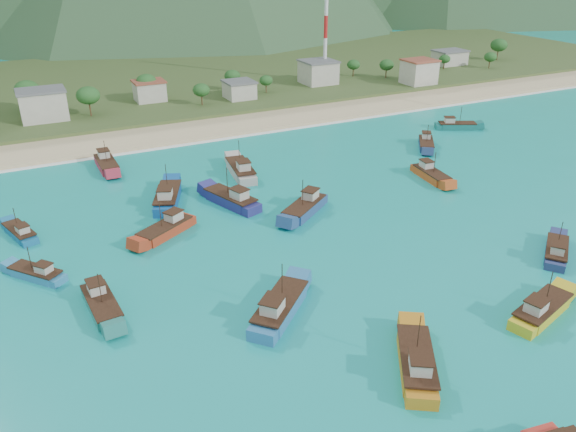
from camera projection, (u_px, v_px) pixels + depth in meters
name	position (u px, v px, depth m)	size (l,w,h in m)	color
ground	(352.00, 284.00, 78.34)	(600.00, 600.00, 0.00)	#0B8382
beach	(185.00, 132.00, 141.99)	(400.00, 18.00, 1.20)	beige
land	(132.00, 84.00, 191.14)	(400.00, 110.00, 2.40)	#385123
surf_line	(197.00, 143.00, 134.34)	(400.00, 2.50, 0.08)	white
village	(193.00, 89.00, 163.29)	(215.46, 28.97, 7.37)	beige
vegetation	(161.00, 91.00, 160.38)	(274.42, 25.71, 8.58)	#235623
radio_tower	(326.00, 16.00, 178.55)	(1.20, 1.20, 41.57)	red
boat_0	(417.00, 363.00, 62.14)	(9.40, 12.03, 7.09)	#B77318
boat_1	(241.00, 170.00, 115.04)	(5.54, 13.11, 7.51)	#A59C94
boat_3	(431.00, 175.00, 113.28)	(4.41, 11.02, 6.34)	#BA471A
boat_4	(37.00, 274.00, 79.57)	(7.74, 8.56, 5.28)	teal
boat_8	(102.00, 305.00, 72.43)	(3.95, 10.95, 6.35)	#22736C
boat_9	(279.00, 308.00, 71.44)	(11.68, 11.21, 7.39)	teal
boat_10	(231.00, 200.00, 101.85)	(7.54, 12.94, 7.34)	navy
boat_11	(556.00, 252.00, 85.03)	(9.69, 8.45, 5.90)	navy
boat_12	(305.00, 208.00, 98.74)	(11.76, 9.80, 7.05)	navy
boat_16	(166.00, 230.00, 91.41)	(11.23, 8.59, 6.58)	#A9341A
boat_17	(426.00, 144.00, 130.95)	(8.45, 10.05, 6.04)	navy
boat_18	(20.00, 233.00, 90.88)	(5.24, 9.32, 5.28)	#135F90
boat_19	(168.00, 198.00, 102.57)	(8.38, 13.30, 7.58)	#0D478C
boat_22	(541.00, 311.00, 71.20)	(11.76, 6.36, 6.67)	gold
boat_23	(107.00, 165.00, 118.40)	(3.51, 11.58, 6.82)	#A8293D
boat_27	(456.00, 126.00, 144.02)	(10.70, 7.35, 6.15)	#13635F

